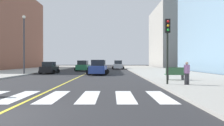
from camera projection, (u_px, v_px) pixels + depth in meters
sidewalk_kerb_east at (178, 75)px, 26.86m from camera, size 10.00×120.00×0.15m
crosswalk_paint at (36, 97)px, 10.83m from camera, size 13.50×4.00×0.01m
lane_divider_paint at (94, 70)px, 46.83m from camera, size 0.16×80.00×0.01m
parking_garage_concrete at (180, 38)px, 74.53m from camera, size 18.00×24.00×20.24m
car_silver_nearest at (118, 65)px, 49.90m from camera, size 2.96×4.64×2.04m
car_blue_second at (98, 68)px, 28.77m from camera, size 2.95×4.60×2.01m
car_green_third at (82, 66)px, 39.92m from camera, size 2.90×4.52×1.98m
car_black_fourth at (49, 68)px, 31.49m from camera, size 2.48×3.94×1.75m
traffic_light_near_corner at (167, 38)px, 15.51m from camera, size 0.36×0.41×4.72m
park_bench at (175, 74)px, 19.13m from camera, size 1.80×0.57×1.12m
pedestrian_waiting_east at (186, 72)px, 15.15m from camera, size 0.40×0.40×1.61m
street_lamp at (23, 39)px, 28.75m from camera, size 0.44×0.44×7.87m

